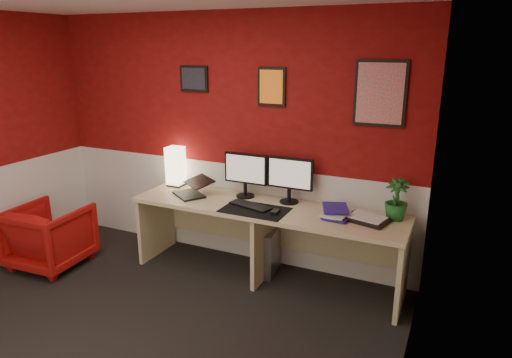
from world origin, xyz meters
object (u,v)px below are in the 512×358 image
(zen_tray, at_px, (367,219))
(potted_plant, at_px, (397,199))
(monitor_left, at_px, (245,168))
(monitor_right, at_px, (290,173))
(desk, at_px, (265,243))
(laptop, at_px, (189,185))
(armchair, at_px, (50,236))
(shoji_lamp, at_px, (176,167))
(pc_tower, at_px, (267,250))

(zen_tray, distance_m, potted_plant, 0.31)
(monitor_left, height_order, monitor_right, same)
(desk, height_order, zen_tray, zen_tray)
(laptop, relative_size, zen_tray, 0.94)
(monitor_right, height_order, zen_tray, monitor_right)
(monitor_left, distance_m, armchair, 2.10)
(zen_tray, relative_size, armchair, 0.50)
(shoji_lamp, xyz_separation_m, armchair, (-0.95, -0.88, -0.61))
(pc_tower, relative_size, armchair, 0.65)
(potted_plant, height_order, armchair, potted_plant)
(desk, height_order, monitor_left, monitor_left)
(monitor_right, bearing_deg, pc_tower, -162.23)
(shoji_lamp, xyz_separation_m, pc_tower, (1.10, -0.07, -0.70))
(desk, relative_size, monitor_left, 4.48)
(armchair, bearing_deg, shoji_lamp, -140.83)
(armchair, bearing_deg, desk, -165.87)
(potted_plant, bearing_deg, armchair, -165.28)
(monitor_left, bearing_deg, armchair, -154.42)
(desk, distance_m, potted_plant, 1.28)
(pc_tower, bearing_deg, zen_tray, -13.87)
(desk, height_order, potted_plant, potted_plant)
(laptop, distance_m, monitor_right, 1.02)
(zen_tray, distance_m, armchair, 3.13)
(shoji_lamp, relative_size, potted_plant, 1.11)
(monitor_left, bearing_deg, monitor_right, 2.31)
(monitor_left, distance_m, potted_plant, 1.45)
(armchair, bearing_deg, monitor_left, -158.14)
(monitor_right, distance_m, pc_tower, 0.82)
(shoji_lamp, bearing_deg, laptop, -37.26)
(desk, height_order, armchair, desk)
(shoji_lamp, height_order, laptop, shoji_lamp)
(laptop, xyz_separation_m, monitor_right, (0.98, 0.23, 0.18))
(desk, distance_m, zen_tray, 1.01)
(monitor_left, bearing_deg, potted_plant, -0.30)
(shoji_lamp, distance_m, laptop, 0.40)
(desk, bearing_deg, laptop, -178.19)
(desk, bearing_deg, zen_tray, 1.84)
(shoji_lamp, height_order, pc_tower, shoji_lamp)
(monitor_left, height_order, pc_tower, monitor_left)
(laptop, relative_size, monitor_right, 0.57)
(shoji_lamp, distance_m, potted_plant, 2.28)
(desk, bearing_deg, monitor_left, 148.52)
(monitor_right, distance_m, armchair, 2.51)
(shoji_lamp, bearing_deg, armchair, -137.11)
(zen_tray, bearing_deg, desk, -178.16)
(desk, xyz_separation_m, monitor_left, (-0.30, 0.18, 0.66))
(monitor_right, xyz_separation_m, potted_plant, (0.99, -0.03, -0.11))
(shoji_lamp, bearing_deg, monitor_left, -1.94)
(monitor_left, relative_size, armchair, 0.83)
(laptop, bearing_deg, desk, 36.07)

